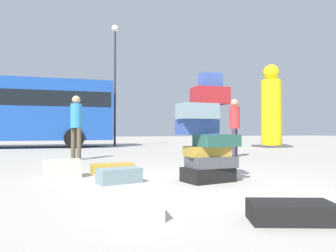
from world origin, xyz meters
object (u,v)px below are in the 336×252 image
Objects in this scene: person_bearded_onlooker at (235,122)px; yellow_dummy_statue at (271,110)px; person_tourist_with_camera at (76,121)px; parked_bus at (1,108)px; suitcase_tower at (207,138)px; suitcase_cream_foreground_far at (133,210)px; suitcase_slate_left_side at (119,176)px; suitcase_black_white_trunk at (291,212)px; suitcase_tan_foreground_near at (113,168)px; lamp_post at (115,67)px; suitcase_cream_upright_blue at (62,168)px.

person_bearded_onlooker is 0.43× the size of yellow_dummy_statue.
person_tourist_with_camera is 0.17× the size of parked_bus.
suitcase_tower reaches higher than suitcase_cream_foreground_far.
suitcase_slate_left_side is at bearing -71.43° from parked_bus.
suitcase_black_white_trunk is 14.78m from parked_bus.
person_tourist_with_camera reaches higher than suitcase_tan_foreground_near.
parked_bus is (-3.29, 13.47, 1.75)m from suitcase_cream_foreground_far.
suitcase_black_white_trunk is at bearing -70.35° from parked_bus.
suitcase_cream_foreground_far is (-0.22, -1.99, -0.02)m from suitcase_slate_left_side.
person_bearded_onlooker reaches higher than suitcase_black_white_trunk.
suitcase_cream_foreground_far is at bearing -98.29° from lamp_post.
yellow_dummy_statue is (7.74, 10.63, 1.70)m from suitcase_black_white_trunk.
suitcase_slate_left_side is 0.10× the size of lamp_post.
person_tourist_with_camera reaches higher than person_bearded_onlooker.
suitcase_tower is at bearing -34.86° from suitcase_cream_upright_blue.
lamp_post is at bearing 86.97° from suitcase_cream_foreground_far.
suitcase_tower is 2.24m from suitcase_black_white_trunk.
suitcase_black_white_trunk is at bearing -126.06° from yellow_dummy_statue.
suitcase_cream_foreground_far is (-1.27, 0.49, -0.00)m from suitcase_black_white_trunk.
parked_bus is (-3.51, 11.47, 1.72)m from suitcase_slate_left_side.
parked_bus is at bearing -177.31° from lamp_post.
parked_bus reaches higher than suitcase_cream_upright_blue.
person_tourist_with_camera is (0.35, 3.25, 0.89)m from suitcase_cream_upright_blue.
person_tourist_with_camera is at bearing 100.68° from suitcase_tan_foreground_near.
suitcase_cream_foreground_far is 0.05× the size of parked_bus.
suitcase_cream_upright_blue is at bearing -46.01° from person_tourist_with_camera.
suitcase_tan_foreground_near is at bearing -99.15° from lamp_post.
suitcase_tower is 4.71m from person_bearded_onlooker.
person_tourist_with_camera is 0.43× the size of yellow_dummy_statue.
yellow_dummy_statue is at bearing 53.66° from suitcase_cream_foreground_far.
person_tourist_with_camera is at bearing -156.49° from yellow_dummy_statue.
suitcase_black_white_trunk is 0.07× the size of parked_bus.
suitcase_cream_upright_blue reaches higher than suitcase_black_white_trunk.
person_bearded_onlooker is at bearing -135.70° from yellow_dummy_statue.
suitcase_cream_upright_blue is at bearing -17.21° from person_bearded_onlooker.
suitcase_black_white_trunk is 0.18× the size of yellow_dummy_statue.
suitcase_tan_foreground_near is at bearing -141.47° from yellow_dummy_statue.
lamp_post is at bearing 4.27° from parked_bus.
suitcase_cream_foreground_far is 14.43m from lamp_post.
suitcase_black_white_trunk is 14.78m from lamp_post.
parked_bus is (-4.55, 13.95, 1.75)m from suitcase_black_white_trunk.
suitcase_tower is at bearing -18.41° from person_tourist_with_camera.
parked_bus is (-7.53, 7.97, 0.80)m from person_bearded_onlooker.
yellow_dummy_statue is at bearing 32.12° from suitcase_cream_upright_blue.
parked_bus is (-12.30, 3.32, 0.05)m from yellow_dummy_statue.
person_tourist_with_camera reaches higher than suitcase_slate_left_side.
suitcase_black_white_trunk is at bearing -75.40° from suitcase_tan_foreground_near.
suitcase_tan_foreground_near is at bearing 72.50° from suitcase_slate_left_side.
lamp_post reaches higher than suitcase_tower.
parked_bus is 1.59× the size of lamp_post.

